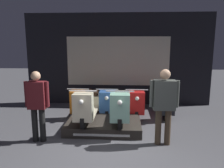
% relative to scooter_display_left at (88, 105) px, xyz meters
% --- Properties ---
extents(ground_plane, '(30.00, 30.00, 0.00)m').
position_rel_scooter_display_left_xyz_m(ground_plane, '(0.69, -1.56, -0.59)').
color(ground_plane, '#4C4C51').
extents(shop_wall_back, '(6.50, 0.09, 3.20)m').
position_rel_scooter_display_left_xyz_m(shop_wall_back, '(0.69, 2.34, 1.00)').
color(shop_wall_back, black).
rests_on(shop_wall_back, ground_plane).
extents(display_platform, '(1.86, 1.48, 0.23)m').
position_rel_scooter_display_left_xyz_m(display_platform, '(0.42, 0.02, -0.48)').
color(display_platform, '#2D2823').
rests_on(display_platform, ground_plane).
extents(scooter_display_left, '(0.63, 1.80, 0.90)m').
position_rel_scooter_display_left_xyz_m(scooter_display_left, '(0.00, 0.00, 0.00)').
color(scooter_display_left, black).
rests_on(scooter_display_left, display_platform).
extents(scooter_display_right, '(0.63, 1.80, 0.90)m').
position_rel_scooter_display_left_xyz_m(scooter_display_right, '(0.84, 0.00, 0.00)').
color(scooter_display_right, black).
rests_on(scooter_display_right, display_platform).
extents(scooter_backrow_0, '(0.63, 1.80, 0.90)m').
position_rel_scooter_display_left_xyz_m(scooter_backrow_0, '(-0.39, 1.27, -0.23)').
color(scooter_backrow_0, black).
rests_on(scooter_backrow_0, ground_plane).
extents(scooter_backrow_1, '(0.63, 1.80, 0.90)m').
position_rel_scooter_display_left_xyz_m(scooter_backrow_1, '(0.45, 1.27, -0.23)').
color(scooter_backrow_1, black).
rests_on(scooter_backrow_1, ground_plane).
extents(scooter_backrow_2, '(0.63, 1.80, 0.90)m').
position_rel_scooter_display_left_xyz_m(scooter_backrow_2, '(1.28, 1.27, -0.23)').
color(scooter_backrow_2, black).
rests_on(scooter_backrow_2, ground_plane).
extents(scooter_backrow_3, '(0.63, 1.80, 0.90)m').
position_rel_scooter_display_left_xyz_m(scooter_backrow_3, '(2.11, 1.27, -0.23)').
color(scooter_backrow_3, black).
rests_on(scooter_backrow_3, ground_plane).
extents(person_left_browsing, '(0.54, 0.21, 1.58)m').
position_rel_scooter_display_left_xyz_m(person_left_browsing, '(-0.96, -0.87, 0.31)').
color(person_left_browsing, black).
rests_on(person_left_browsing, ground_plane).
extents(person_right_browsing, '(0.61, 0.25, 1.64)m').
position_rel_scooter_display_left_xyz_m(person_right_browsing, '(1.77, -0.87, 0.38)').
color(person_right_browsing, '#473828').
rests_on(person_right_browsing, ground_plane).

